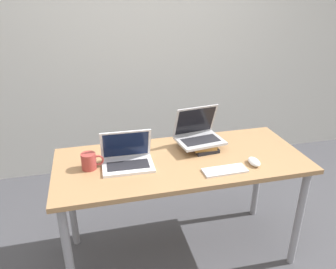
% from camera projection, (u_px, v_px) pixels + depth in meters
% --- Properties ---
extents(wall_back, '(8.00, 0.05, 2.70)m').
position_uv_depth(wall_back, '(141.00, 36.00, 3.11)').
color(wall_back, silver).
rests_on(wall_back, ground_plane).
extents(desk, '(1.59, 0.68, 0.77)m').
position_uv_depth(desk, '(181.00, 171.00, 2.13)').
color(desk, '#9E754C').
rests_on(desk, ground_plane).
extents(laptop_left, '(0.31, 0.23, 0.22)m').
position_uv_depth(laptop_left, '(127.00, 158.00, 2.00)').
color(laptop_left, silver).
rests_on(laptop_left, desk).
extents(book_stack, '(0.18, 0.24, 0.05)m').
position_uv_depth(book_stack, '(202.00, 145.00, 2.22)').
color(book_stack, black).
rests_on(book_stack, desk).
extents(laptop_on_books, '(0.33, 0.27, 0.23)m').
position_uv_depth(laptop_on_books, '(198.00, 134.00, 2.21)').
color(laptop_on_books, '#B2B2B7').
rests_on(laptop_on_books, book_stack).
extents(wireless_keyboard, '(0.27, 0.11, 0.01)m').
position_uv_depth(wireless_keyboard, '(225.00, 170.00, 1.95)').
color(wireless_keyboard, silver).
rests_on(wireless_keyboard, desk).
extents(mouse, '(0.06, 0.11, 0.04)m').
position_uv_depth(mouse, '(254.00, 162.00, 2.02)').
color(mouse, white).
rests_on(mouse, desk).
extents(mug, '(0.13, 0.09, 0.10)m').
position_uv_depth(mug, '(89.00, 161.00, 1.96)').
color(mug, '#9E3833').
rests_on(mug, desk).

